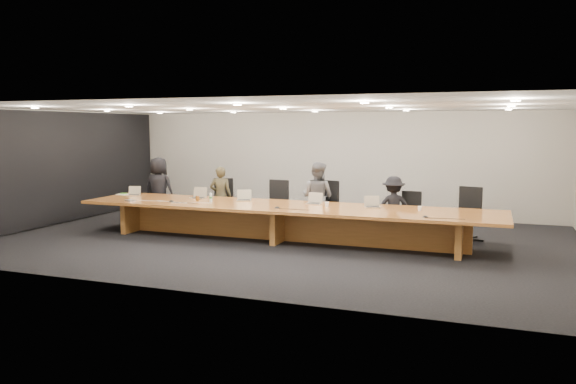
% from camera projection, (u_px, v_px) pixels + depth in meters
% --- Properties ---
extents(ground, '(12.00, 12.00, 0.00)m').
position_uv_depth(ground, '(283.00, 240.00, 11.92)').
color(ground, black).
rests_on(ground, ground).
extents(back_wall, '(12.00, 0.02, 2.80)m').
position_uv_depth(back_wall, '(334.00, 163.00, 15.49)').
color(back_wall, silver).
rests_on(back_wall, ground).
extents(left_wall_panel, '(0.08, 7.84, 2.74)m').
position_uv_depth(left_wall_panel, '(58.00, 169.00, 13.80)').
color(left_wall_panel, black).
rests_on(left_wall_panel, ground).
extents(conference_table, '(9.00, 1.80, 0.75)m').
position_uv_depth(conference_table, '(283.00, 216.00, 11.86)').
color(conference_table, '#9A5721').
rests_on(conference_table, ground).
extents(chair_far_left, '(0.62, 0.62, 1.19)m').
position_uv_depth(chair_far_left, '(152.00, 197.00, 14.50)').
color(chair_far_left, black).
rests_on(chair_far_left, ground).
extents(chair_left, '(0.69, 0.69, 1.15)m').
position_uv_depth(chair_left, '(221.00, 201.00, 13.84)').
color(chair_left, black).
rests_on(chair_left, ground).
extents(chair_mid_left, '(0.65, 0.65, 1.17)m').
position_uv_depth(chair_mid_left, '(275.00, 204.00, 13.18)').
color(chair_mid_left, black).
rests_on(chair_mid_left, ground).
extents(chair_mid_right, '(0.76, 0.76, 1.20)m').
position_uv_depth(chair_mid_right, '(323.00, 206.00, 12.81)').
color(chair_mid_right, black).
rests_on(chair_mid_right, ground).
extents(chair_right, '(0.57, 0.57, 1.02)m').
position_uv_depth(chair_right, '(409.00, 214.00, 12.13)').
color(chair_right, black).
rests_on(chair_right, ground).
extents(chair_far_right, '(0.73, 0.73, 1.16)m').
position_uv_depth(chair_far_right, '(466.00, 214.00, 11.80)').
color(chair_far_right, black).
rests_on(chair_far_right, ground).
extents(person_a, '(0.83, 0.57, 1.63)m').
position_uv_depth(person_a, '(159.00, 189.00, 14.30)').
color(person_a, black).
rests_on(person_a, ground).
extents(person_b, '(0.62, 0.51, 1.45)m').
position_uv_depth(person_b, '(221.00, 196.00, 13.64)').
color(person_b, '#35301D').
rests_on(person_b, ground).
extents(person_c, '(0.89, 0.76, 1.61)m').
position_uv_depth(person_c, '(317.00, 197.00, 12.76)').
color(person_c, '#545356').
rests_on(person_c, ground).
extents(person_d, '(0.97, 0.74, 1.33)m').
position_uv_depth(person_d, '(393.00, 207.00, 12.18)').
color(person_d, black).
rests_on(person_d, ground).
extents(laptop_a, '(0.34, 0.30, 0.23)m').
position_uv_depth(laptop_a, '(134.00, 191.00, 13.55)').
color(laptop_a, '#BFB092').
rests_on(laptop_a, conference_table).
extents(laptop_b, '(0.34, 0.25, 0.26)m').
position_uv_depth(laptop_b, '(198.00, 193.00, 12.98)').
color(laptop_b, '#C2B194').
rests_on(laptop_b, conference_table).
extents(laptop_c, '(0.38, 0.33, 0.25)m').
position_uv_depth(laptop_c, '(244.00, 195.00, 12.58)').
color(laptop_c, tan).
rests_on(laptop_c, conference_table).
extents(laptop_d, '(0.33, 0.24, 0.25)m').
position_uv_depth(laptop_d, '(314.00, 198.00, 12.01)').
color(laptop_d, beige).
rests_on(laptop_d, conference_table).
extents(laptop_e, '(0.37, 0.32, 0.25)m').
position_uv_depth(laptop_e, '(373.00, 202.00, 11.48)').
color(laptop_e, '#BEAD91').
rests_on(laptop_e, conference_table).
extents(water_bottle, '(0.08, 0.08, 0.19)m').
position_uv_depth(water_bottle, '(211.00, 197.00, 12.38)').
color(water_bottle, silver).
rests_on(water_bottle, conference_table).
extents(amber_mug, '(0.09, 0.09, 0.10)m').
position_uv_depth(amber_mug, '(198.00, 198.00, 12.61)').
color(amber_mug, brown).
rests_on(amber_mug, conference_table).
extents(paper_cup_near, '(0.10, 0.10, 0.10)m').
position_uv_depth(paper_cup_near, '(327.00, 204.00, 11.62)').
color(paper_cup_near, white).
rests_on(paper_cup_near, conference_table).
extents(paper_cup_far, '(0.08, 0.08, 0.09)m').
position_uv_depth(paper_cup_far, '(420.00, 208.00, 11.06)').
color(paper_cup_far, white).
rests_on(paper_cup_far, conference_table).
extents(notepad, '(0.28, 0.22, 0.02)m').
position_uv_depth(notepad, '(123.00, 194.00, 13.72)').
color(notepad, silver).
rests_on(notepad, conference_table).
extents(lime_gadget, '(0.15, 0.10, 0.02)m').
position_uv_depth(lime_gadget, '(124.00, 194.00, 13.71)').
color(lime_gadget, green).
rests_on(lime_gadget, notepad).
extents(av_box, '(0.26, 0.23, 0.03)m').
position_uv_depth(av_box, '(130.00, 200.00, 12.50)').
color(av_box, '#AEAEB3').
rests_on(av_box, conference_table).
extents(mic_left, '(0.18, 0.18, 0.03)m').
position_uv_depth(mic_left, '(171.00, 201.00, 12.38)').
color(mic_left, black).
rests_on(mic_left, conference_table).
extents(mic_center, '(0.15, 0.15, 0.03)m').
position_uv_depth(mic_center, '(277.00, 207.00, 11.42)').
color(mic_center, black).
rests_on(mic_center, conference_table).
extents(mic_right, '(0.14, 0.14, 0.03)m').
position_uv_depth(mic_right, '(425.00, 216.00, 10.26)').
color(mic_right, black).
rests_on(mic_right, conference_table).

